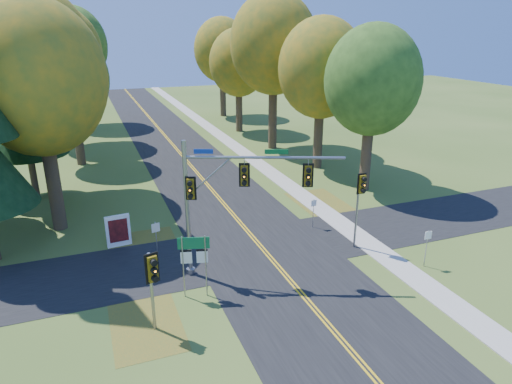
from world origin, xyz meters
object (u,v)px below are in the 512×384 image
object	(u,v)px
east_signal_pole	(360,192)
route_sign_cluster	(194,254)
info_kiosk	(118,231)
traffic_mast	(226,192)

from	to	relation	value
east_signal_pole	route_sign_cluster	distance (m)	10.25
east_signal_pole	info_kiosk	bearing A→B (deg)	158.29
traffic_mast	east_signal_pole	world-z (taller)	traffic_mast
east_signal_pole	route_sign_cluster	world-z (taller)	east_signal_pole
traffic_mast	route_sign_cluster	xyz separation A→B (m)	(-2.05, -1.39, -2.40)
route_sign_cluster	info_kiosk	world-z (taller)	route_sign_cluster
traffic_mast	east_signal_pole	size ratio (longest dim) A/B	1.59
info_kiosk	traffic_mast	bearing A→B (deg)	-53.23
traffic_mast	info_kiosk	bearing A→B (deg)	154.49
east_signal_pole	route_sign_cluster	size ratio (longest dim) A/B	1.46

